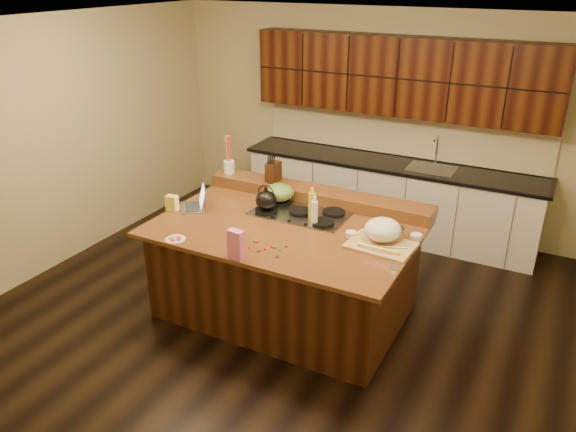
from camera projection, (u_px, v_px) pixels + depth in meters
The scene contains 36 objects.
room at pixel (285, 182), 5.03m from camera, with size 5.52×5.02×2.72m.
island at pixel (286, 269), 5.39m from camera, with size 2.40×1.60×0.92m.
back_ledge at pixel (317, 195), 5.74m from camera, with size 2.40×0.30×0.12m, color black.
cooktop at pixel (300, 213), 5.44m from camera, with size 0.92×0.52×0.05m.
back_counter at pixel (392, 158), 6.85m from camera, with size 3.70×0.66×2.40m.
kettle at pixel (266, 200), 5.41m from camera, with size 0.21×0.21×0.19m, color black.
green_bowl at pixel (279, 192), 5.62m from camera, with size 0.30×0.30×0.17m, color #587D32.
laptop at pixel (197, 202), 5.57m from camera, with size 0.39×0.40×0.22m.
oil_bottle at pixel (312, 206), 5.28m from camera, with size 0.07×0.07×0.27m, color gold.
vinegar_bottle at pixel (314, 214), 5.14m from camera, with size 0.06×0.06×0.25m, color silver.
wooden_tray at pixel (382, 233), 4.83m from camera, with size 0.58×0.46×0.22m.
ramekin_a at pixel (351, 234), 4.99m from camera, with size 0.10×0.10×0.04m, color white.
ramekin_b at pixel (399, 233), 5.01m from camera, with size 0.10×0.10×0.04m, color white.
ramekin_c at pixel (416, 237), 4.95m from camera, with size 0.10×0.10×0.04m, color white.
strainer_bowl at pixel (391, 235), 4.93m from camera, with size 0.24×0.24×0.09m, color #996B3F.
kitchen_timer at pixel (394, 265), 4.45m from camera, with size 0.08×0.08×0.07m, color silver.
pink_bag at pixel (236, 245), 4.57m from camera, with size 0.14×0.07×0.25m, color pink.
candy_plate at pixel (175, 239), 4.93m from camera, with size 0.18×0.18×0.01m, color white.
package_box at pixel (172, 203), 5.49m from camera, with size 0.11×0.08×0.16m, color #EFDC54.
utensil_crock at pixel (229, 167), 6.14m from camera, with size 0.12×0.12×0.14m, color white.
knife_block at pixel (273, 172), 5.89m from camera, with size 0.11×0.17×0.21m, color black.
gumdrop_0 at pixel (272, 246), 4.80m from camera, with size 0.02×0.02×0.02m, color red.
gumdrop_1 at pixel (254, 241), 4.90m from camera, with size 0.02×0.02×0.02m, color #198C26.
gumdrop_2 at pixel (257, 242), 4.88m from camera, with size 0.02×0.02×0.02m, color red.
gumdrop_3 at pixel (280, 249), 4.75m from camera, with size 0.02×0.02×0.02m, color #198C26.
gumdrop_4 at pixel (277, 257), 4.63m from camera, with size 0.02×0.02×0.02m, color red.
gumdrop_5 at pixel (241, 245), 4.83m from camera, with size 0.02×0.02×0.02m, color #198C26.
gumdrop_6 at pixel (239, 245), 4.82m from camera, with size 0.02×0.02×0.02m, color red.
gumdrop_7 at pixel (243, 247), 4.79m from camera, with size 0.02×0.02×0.02m, color #198C26.
gumdrop_8 at pixel (286, 246), 4.80m from camera, with size 0.02×0.02×0.02m, color red.
gumdrop_9 at pixel (232, 242), 4.88m from camera, with size 0.02×0.02×0.02m, color #198C26.
gumdrop_10 at pixel (249, 248), 4.78m from camera, with size 0.02×0.02×0.02m, color red.
gumdrop_11 at pixel (274, 248), 4.78m from camera, with size 0.02×0.02×0.02m, color #198C26.
gumdrop_12 at pixel (265, 249), 4.76m from camera, with size 0.02×0.02×0.02m, color red.
gumdrop_13 at pixel (257, 251), 4.73m from camera, with size 0.02×0.02×0.02m, color #198C26.
gumdrop_14 at pixel (260, 250), 4.73m from camera, with size 0.02×0.02×0.02m, color red.
Camera 1 is at (2.21, -4.16, 3.13)m, focal length 35.00 mm.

